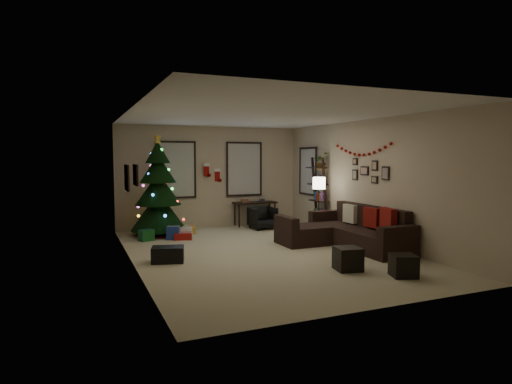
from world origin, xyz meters
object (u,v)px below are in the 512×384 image
Objects in this scene: desk_chair at (262,218)px; sofa at (346,233)px; christmas_tree at (158,193)px; desk at (255,205)px; bookshelf at (319,196)px.

sofa is at bearing -77.20° from desk_chair.
christmas_tree is at bearing 173.83° from desk_chair.
desk is (-0.68, 3.36, 0.29)m from sofa.
desk_chair is at bearing -3.85° from christmas_tree.
sofa is 1.42× the size of bookshelf.
desk_chair is (-0.06, -0.65, -0.28)m from desk.
sofa is 1.99m from bookshelf.
desk is 1.93m from bookshelf.
bookshelf is (1.18, -0.88, 0.61)m from desk_chair.
sofa is 2.22× the size of desk.
christmas_tree is 3.99m from bookshelf.
christmas_tree is 0.93× the size of sofa.
sofa is at bearing -40.39° from christmas_tree.
bookshelf is at bearing -53.63° from desk.
christmas_tree is 1.32× the size of bookshelf.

